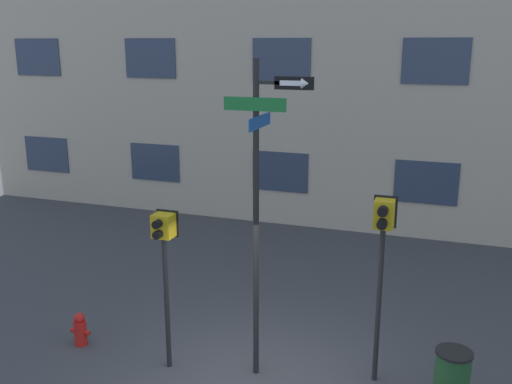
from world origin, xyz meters
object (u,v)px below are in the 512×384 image
object	(u,v)px
fire_hydrant	(80,330)
trash_bin	(452,379)
pedestrian_signal_left	(164,248)
street_sign_pole	(260,198)
pedestrian_signal_right	(382,242)

from	to	relation	value
fire_hydrant	trash_bin	world-z (taller)	trash_bin
pedestrian_signal_left	fire_hydrant	distance (m)	2.50
street_sign_pole	fire_hydrant	size ratio (longest dim) A/B	8.19
pedestrian_signal_left	trash_bin	bearing A→B (deg)	4.65
street_sign_pole	fire_hydrant	world-z (taller)	street_sign_pole
fire_hydrant	street_sign_pole	bearing A→B (deg)	2.98
street_sign_pole	pedestrian_signal_left	world-z (taller)	street_sign_pole
pedestrian_signal_left	pedestrian_signal_right	xyz separation A→B (m)	(3.23, 0.69, 0.25)
pedestrian_signal_right	street_sign_pole	bearing A→B (deg)	-166.82
pedestrian_signal_left	fire_hydrant	bearing A→B (deg)	176.36
street_sign_pole	pedestrian_signal_left	xyz separation A→B (m)	(-1.46, -0.28, -0.86)
pedestrian_signal_right	trash_bin	distance (m)	2.19
street_sign_pole	pedestrian_signal_left	size ratio (longest dim) A/B	1.87
street_sign_pole	pedestrian_signal_left	bearing A→B (deg)	-169.12
fire_hydrant	trash_bin	distance (m)	6.13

